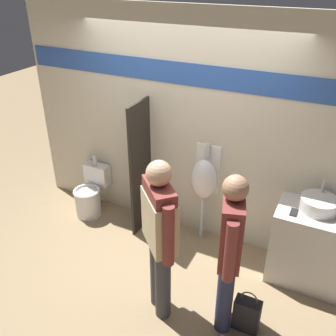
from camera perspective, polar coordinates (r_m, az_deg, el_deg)
The scene contains 11 objects.
ground_plane at distance 4.63m, azimuth -0.95°, elevation -12.39°, with size 16.00×16.00×0.00m, color #997F5B.
display_wall at distance 4.36m, azimuth 2.51°, elevation 6.04°, with size 4.24×0.07×2.70m.
sink_counter at distance 4.28m, azimuth 21.37°, elevation -11.21°, with size 0.86×0.53×0.87m.
sink_basin at distance 4.04m, azimuth 22.03°, elevation -5.11°, with size 0.37×0.37×0.28m.
cell_phone at distance 3.95m, azimuth 18.64°, elevation -6.41°, with size 0.07×0.14×0.01m.
divider_near_counter at distance 4.56m, azimuth -4.20°, elevation -0.13°, with size 0.03×0.47×1.69m.
urinal_near_counter at distance 4.35m, azimuth 5.50°, elevation -1.67°, with size 0.31×0.27×1.27m.
toilet at distance 5.21m, azimuth -11.77°, elevation -3.99°, with size 0.36×0.52×0.80m.
person_in_vest at distance 3.36m, azimuth -1.28°, elevation -9.56°, with size 0.46×0.46×1.66m.
person_with_lanyard at distance 3.32m, azimuth 9.33°, elevation -12.12°, with size 0.29×0.55×1.62m.
shopping_bag at distance 3.81m, azimuth 11.91°, elevation -20.98°, with size 0.24×0.13×0.46m.
Camera 1 is at (1.60, -3.09, 3.05)m, focal length 40.00 mm.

